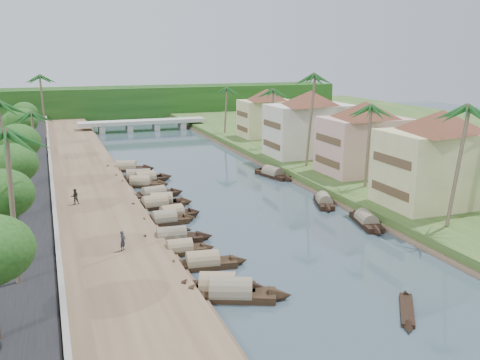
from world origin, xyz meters
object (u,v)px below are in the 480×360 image
object	(u,v)px
sampan_0	(231,293)
sampan_1	(218,287)
person_near	(123,241)
building_near	(439,157)
bridge	(142,123)

from	to	relation	value
sampan_0	sampan_1	xyz separation A→B (m)	(-0.62, 1.26, -0.00)
sampan_1	person_near	world-z (taller)	person_near
person_near	building_near	bearing A→B (deg)	-50.41
bridge	sampan_1	xyz separation A→B (m)	(-9.36, -84.63, -1.30)
bridge	sampan_0	size ratio (longest dim) A/B	3.12
building_near	sampan_0	xyz separation A→B (m)	(-27.73, -11.89, -5.97)
building_near	sampan_1	size ratio (longest dim) A/B	1.87
bridge	building_near	distance (m)	76.54
sampan_0	person_near	size ratio (longest dim) A/B	5.13
bridge	building_near	size ratio (longest dim) A/B	1.89
building_near	sampan_1	distance (m)	30.86
bridge	sampan_1	size ratio (longest dim) A/B	3.53
bridge	building_near	xyz separation A→B (m)	(18.99, -74.00, 4.66)
sampan_0	building_near	bearing A→B (deg)	45.85
person_near	sampan_0	bearing A→B (deg)	-111.97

